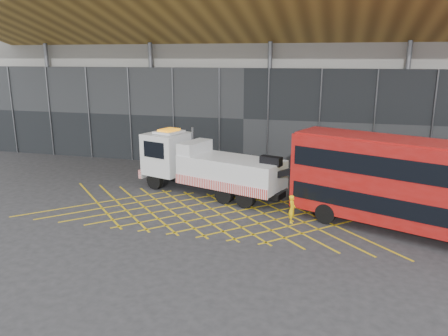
% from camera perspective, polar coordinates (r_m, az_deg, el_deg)
% --- Properties ---
extents(ground_plane, '(120.00, 120.00, 0.00)m').
position_cam_1_polar(ground_plane, '(26.39, -7.18, -5.42)').
color(ground_plane, '#2B2B2E').
extents(road_markings, '(21.56, 7.16, 0.01)m').
position_cam_1_polar(road_markings, '(25.62, -2.18, -5.91)').
color(road_markings, gold).
rests_on(road_markings, ground_plane).
extents(construction_building, '(55.00, 23.97, 18.00)m').
position_cam_1_polar(construction_building, '(42.04, 4.70, 14.45)').
color(construction_building, gray).
rests_on(construction_building, ground_plane).
extents(recovery_truck, '(11.74, 5.77, 4.13)m').
position_cam_1_polar(recovery_truck, '(28.83, -2.47, 0.36)').
color(recovery_truck, black).
rests_on(recovery_truck, ground_plane).
extents(bus_towed, '(12.11, 7.00, 4.87)m').
position_cam_1_polar(bus_towed, '(23.94, 22.92, -1.75)').
color(bus_towed, '#9E0F0C').
rests_on(bus_towed, ground_plane).
extents(worker, '(0.38, 0.57, 1.56)m').
position_cam_1_polar(worker, '(24.28, 8.88, -5.30)').
color(worker, yellow).
rests_on(worker, ground_plane).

